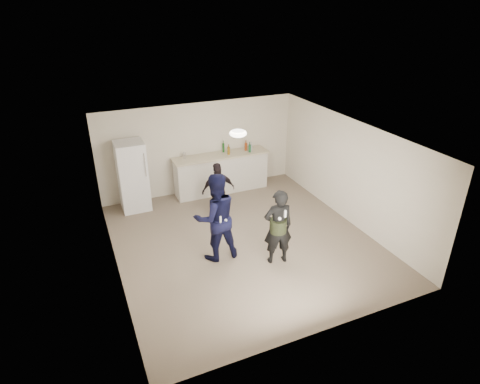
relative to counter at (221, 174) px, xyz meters
name	(u,v)px	position (x,y,z in m)	size (l,w,h in m)	color
floor	(244,241)	(-0.50, -2.67, -0.53)	(6.00, 6.00, 0.00)	#6B5B4C
ceiling	(244,135)	(-0.50, -2.67, 1.98)	(6.00, 6.00, 0.00)	silver
wall_back	(199,148)	(-0.50, 0.33, 0.72)	(6.00, 6.00, 0.00)	beige
wall_front	(325,271)	(-0.50, -5.67, 0.72)	(6.00, 6.00, 0.00)	beige
wall_left	(110,217)	(-3.25, -2.67, 0.72)	(6.00, 6.00, 0.00)	beige
wall_right	(349,171)	(2.25, -2.67, 0.72)	(6.00, 6.00, 0.00)	beige
counter	(221,174)	(0.00, 0.00, 0.00)	(2.60, 0.56, 1.05)	beige
counter_top	(221,155)	(0.00, 0.00, 0.55)	(2.68, 0.64, 0.04)	#BEB093
fridge	(133,176)	(-2.42, -0.07, 0.38)	(0.70, 0.70, 1.80)	white
fridge_handle	(145,165)	(-2.14, -0.44, 0.78)	(0.02, 0.02, 0.60)	silver
ceiling_dome	(238,133)	(-0.50, -2.37, 1.93)	(0.36, 0.36, 0.16)	white
shaker	(184,155)	(-0.99, 0.13, 0.65)	(0.08, 0.08, 0.17)	silver
man	(216,217)	(-1.26, -2.97, 0.43)	(0.92, 0.72, 1.90)	#0D0F3A
woman	(278,227)	(-0.17, -3.62, 0.29)	(0.60, 0.39, 1.63)	black
camo_shorts	(278,226)	(-0.17, -3.62, 0.32)	(0.34, 0.34, 0.28)	#293719
spectator	(218,190)	(-0.58, -1.31, 0.18)	(0.83, 0.34, 1.41)	black
remote_man	(220,219)	(-1.26, -3.25, 0.53)	(0.04, 0.04, 0.15)	silver
nunchuk_man	(226,220)	(-1.14, -3.22, 0.45)	(0.07, 0.07, 0.07)	white
remote_woman	(285,214)	(-0.17, -3.87, 0.72)	(0.04, 0.04, 0.15)	silver
nunchuk_woman	(280,219)	(-0.27, -3.84, 0.62)	(0.07, 0.07, 0.07)	white
bottle_cluster	(240,148)	(0.56, -0.01, 0.67)	(0.80, 0.36, 0.25)	#164E28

